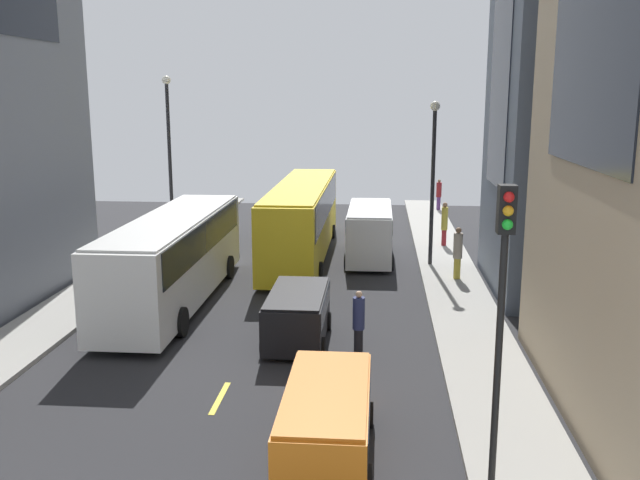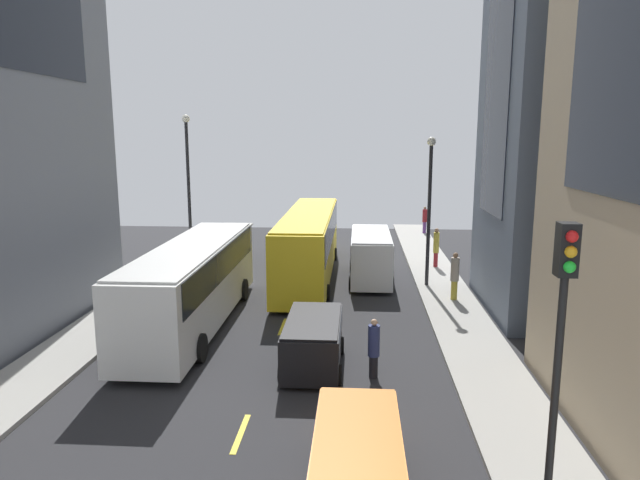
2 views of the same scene
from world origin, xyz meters
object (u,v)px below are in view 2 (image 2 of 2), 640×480
streetcar_yellow (309,239)px  pedestrian_waiting_curb (436,246)px  delivery_van_white (371,253)px  traffic_light_near_corner (561,333)px  pedestrian_crossing_near (455,275)px  city_bus_white (193,278)px  pedestrian_walking_far (374,347)px  car_orange_1 (357,465)px  car_black_0 (313,339)px  pedestrian_crossing_mid (425,219)px

streetcar_yellow → pedestrian_waiting_curb: bearing=18.0°
delivery_van_white → traffic_light_near_corner: (2.73, -20.18, 2.88)m
pedestrian_crossing_near → traffic_light_near_corner: (-1.06, -16.39, 3.06)m
city_bus_white → pedestrian_walking_far: 8.56m
streetcar_yellow → car_orange_1: bearing=-82.2°
streetcar_yellow → traffic_light_near_corner: size_ratio=2.28×
streetcar_yellow → car_black_0: (1.18, -12.21, -1.13)m
car_orange_1 → pedestrian_crossing_near: bearing=73.5°
pedestrian_walking_far → traffic_light_near_corner: traffic_light_near_corner is taller
pedestrian_walking_far → pedestrian_crossing_near: size_ratio=0.88×
city_bus_white → traffic_light_near_corner: traffic_light_near_corner is taller
pedestrian_crossing_near → pedestrian_waiting_curb: bearing=74.2°
pedestrian_waiting_curb → car_orange_1: bearing=110.6°
streetcar_yellow → pedestrian_walking_far: 13.33m
pedestrian_crossing_near → traffic_light_near_corner: size_ratio=0.36×
streetcar_yellow → pedestrian_walking_far: bearing=-76.2°
city_bus_white → car_black_0: bearing=-37.2°
car_black_0 → car_orange_1: (1.48, -7.16, -0.05)m
delivery_van_white → pedestrian_crossing_near: 5.36m
car_black_0 → pedestrian_crossing_mid: (6.61, 25.96, 0.26)m
delivery_van_white → pedestrian_crossing_mid: size_ratio=2.96×
streetcar_yellow → pedestrian_crossing_mid: 15.84m
city_bus_white → streetcar_yellow: size_ratio=0.86×
delivery_van_white → car_orange_1: delivery_van_white is taller
streetcar_yellow → pedestrian_waiting_curb: 7.56m
delivery_van_white → pedestrian_walking_far: size_ratio=3.12×
city_bus_white → pedestrian_waiting_curb: city_bus_white is taller
streetcar_yellow → pedestrian_walking_far: streetcar_yellow is taller
delivery_van_white → pedestrian_crossing_near: bearing=-45.1°
pedestrian_crossing_near → traffic_light_near_corner: 16.71m
city_bus_white → car_orange_1: city_bus_white is taller
city_bus_white → pedestrian_crossing_near: (11.09, 3.94, -0.68)m
car_orange_1 → pedestrian_crossing_mid: bearing=81.2°
car_black_0 → pedestrian_waiting_curb: bearing=67.7°
city_bus_white → pedestrian_waiting_curb: (11.13, 10.61, -0.64)m
pedestrian_walking_far → pedestrian_crossing_near: 9.42m
car_black_0 → car_orange_1: bearing=-78.3°
delivery_van_white → pedestrian_crossing_mid: delivery_van_white is taller
pedestrian_crossing_mid → pedestrian_crossing_near: pedestrian_crossing_near is taller
traffic_light_near_corner → car_orange_1: bearing=158.1°
streetcar_yellow → car_black_0: 12.32m
car_black_0 → pedestrian_walking_far: bearing=-19.0°
city_bus_white → delivery_van_white: size_ratio=1.97×
car_orange_1 → pedestrian_waiting_curb: size_ratio=2.06×
pedestrian_crossing_mid → city_bus_white: bearing=-161.0°
car_black_0 → pedestrian_crossing_mid: pedestrian_crossing_mid is taller
pedestrian_crossing_mid → pedestrian_walking_far: bearing=-142.8°
pedestrian_crossing_mid → pedestrian_crossing_near: (-0.68, -18.10, 0.08)m
car_orange_1 → pedestrian_waiting_curb: 22.15m
streetcar_yellow → pedestrian_crossing_near: size_ratio=6.29×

